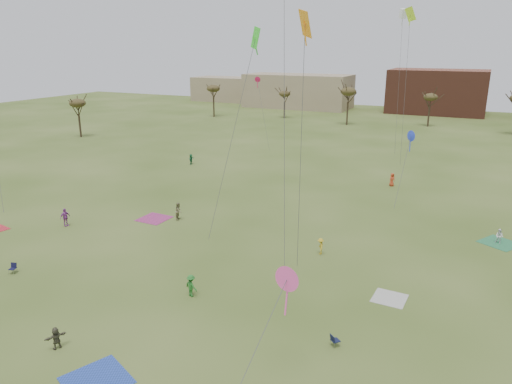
% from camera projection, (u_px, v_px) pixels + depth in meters
% --- Properties ---
extents(ground, '(260.00, 260.00, 0.00)m').
position_uv_depth(ground, '(185.00, 307.00, 35.06)').
color(ground, '#395019').
rests_on(ground, ground).
extents(flyer_near_center, '(1.28, 0.96, 1.76)m').
position_uv_depth(flyer_near_center, '(191.00, 286.00, 36.31)').
color(flyer_near_center, '#257026').
rests_on(flyer_near_center, ground).
extents(spectator_fore_b, '(0.95, 1.10, 1.94)m').
position_uv_depth(spectator_fore_b, '(179.00, 211.00, 52.44)').
color(spectator_fore_b, olive).
rests_on(spectator_fore_b, ground).
extents(spectator_fore_c, '(0.97, 1.43, 1.48)m').
position_uv_depth(spectator_fore_c, '(56.00, 338.00, 30.04)').
color(spectator_fore_c, brown).
rests_on(spectator_fore_c, ground).
extents(flyer_mid_b, '(0.91, 1.13, 1.53)m').
position_uv_depth(flyer_mid_b, '(320.00, 246.00, 43.74)').
color(flyer_mid_b, gold).
rests_on(flyer_mid_b, ground).
extents(spectator_mid_d, '(0.69, 1.21, 1.95)m').
position_uv_depth(spectator_mid_d, '(65.00, 217.00, 50.51)').
color(spectator_mid_d, '#A446A8').
rests_on(spectator_mid_d, ground).
extents(spectator_mid_e, '(0.86, 0.78, 1.45)m').
position_uv_depth(spectator_mid_e, '(499.00, 236.00, 46.14)').
color(spectator_mid_e, white).
rests_on(spectator_mid_e, ground).
extents(flyer_far_a, '(0.71, 1.61, 1.67)m').
position_uv_depth(flyer_far_a, '(191.00, 159.00, 77.09)').
color(flyer_far_a, '#267344').
rests_on(flyer_far_a, ground).
extents(flyer_far_b, '(0.98, 1.05, 1.80)m').
position_uv_depth(flyer_far_b, '(392.00, 180.00, 65.02)').
color(flyer_far_b, '#C74322').
rests_on(flyer_far_b, ground).
extents(blanket_blue, '(4.41, 4.41, 0.03)m').
position_uv_depth(blanket_blue, '(97.00, 380.00, 27.34)').
color(blanket_blue, '#2948B1').
rests_on(blanket_blue, ground).
extents(blanket_cream, '(2.53, 2.53, 0.03)m').
position_uv_depth(blanket_cream, '(389.00, 298.00, 36.23)').
color(blanket_cream, beige).
rests_on(blanket_cream, ground).
extents(blanket_plum, '(3.23, 3.23, 0.03)m').
position_uv_depth(blanket_plum, '(154.00, 219.00, 52.91)').
color(blanket_plum, '#A23170').
rests_on(blanket_plum, ground).
extents(blanket_olive, '(4.28, 4.28, 0.03)m').
position_uv_depth(blanket_olive, '(499.00, 243.00, 46.38)').
color(blanket_olive, '#2E7E4C').
rests_on(blanket_olive, ground).
extents(camp_chair_left, '(0.64, 0.67, 0.87)m').
position_uv_depth(camp_chair_left, '(13.00, 270.00, 40.16)').
color(camp_chair_left, '#121233').
rests_on(camp_chair_left, ground).
extents(camp_chair_center, '(0.73, 0.74, 0.87)m').
position_uv_depth(camp_chair_center, '(335.00, 343.00, 30.39)').
color(camp_chair_center, '#131936').
rests_on(camp_chair_center, ground).
extents(kites_aloft, '(53.46, 66.38, 25.59)m').
position_uv_depth(kites_aloft, '(351.00, 24.00, 51.24)').
color(kites_aloft, green).
rests_on(kites_aloft, ground).
extents(tree_line, '(117.44, 49.32, 8.91)m').
position_uv_depth(tree_line, '(379.00, 101.00, 102.40)').
color(tree_line, '#3A2B1E').
rests_on(tree_line, ground).
extents(building_tan, '(32.00, 14.00, 10.00)m').
position_uv_depth(building_tan, '(298.00, 91.00, 147.23)').
color(building_tan, '#937F60').
rests_on(building_tan, ground).
extents(building_brick, '(26.00, 16.00, 12.00)m').
position_uv_depth(building_brick, '(437.00, 92.00, 134.73)').
color(building_brick, brown).
rests_on(building_brick, ground).
extents(building_tan_west, '(20.00, 12.00, 8.00)m').
position_uv_depth(building_tan_west, '(224.00, 89.00, 165.95)').
color(building_tan_west, '#937F60').
rests_on(building_tan_west, ground).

